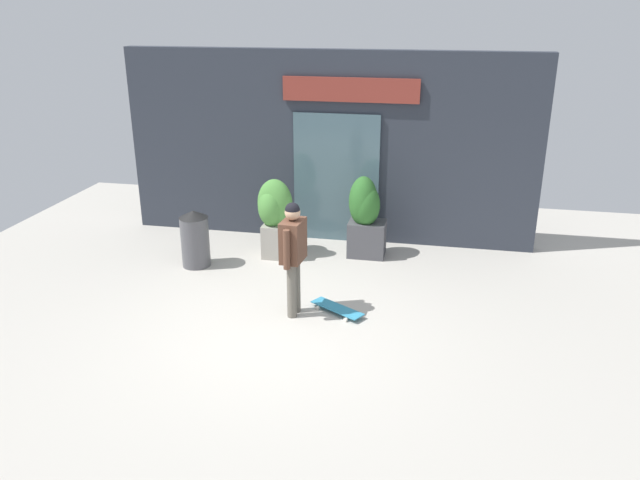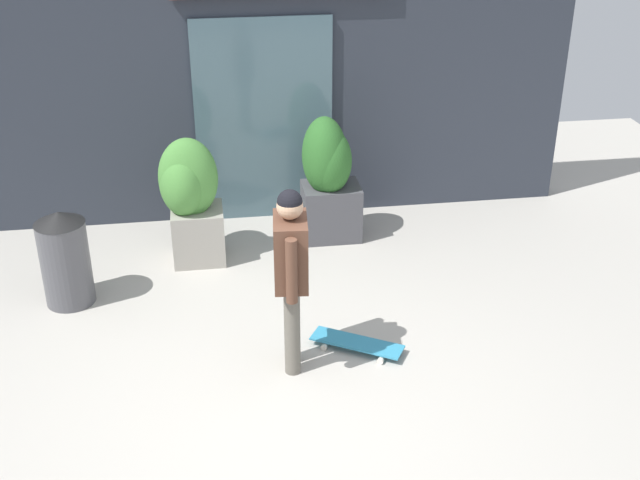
{
  "view_description": "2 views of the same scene",
  "coord_description": "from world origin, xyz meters",
  "px_view_note": "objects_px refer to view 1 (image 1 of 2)",
  "views": [
    {
      "loc": [
        1.98,
        -6.97,
        3.99
      ],
      "look_at": [
        0.41,
        0.81,
        0.96
      ],
      "focal_mm": 34.98,
      "sensor_mm": 36.0,
      "label": 1
    },
    {
      "loc": [
        -0.47,
        -5.1,
        4.03
      ],
      "look_at": [
        0.41,
        0.81,
        0.96
      ],
      "focal_mm": 45.7,
      "sensor_mm": 36.0,
      "label": 2
    }
  ],
  "objects_px": {
    "planter_box_left": "(365,215)",
    "planter_box_right": "(276,213)",
    "trash_bin": "(195,238)",
    "skateboarder": "(293,248)",
    "skateboard": "(337,308)"
  },
  "relations": [
    {
      "from": "planter_box_left",
      "to": "trash_bin",
      "type": "xyz_separation_m",
      "value": [
        -2.61,
        -0.96,
        -0.26
      ]
    },
    {
      "from": "skateboarder",
      "to": "skateboard",
      "type": "bearing_deg",
      "value": 20.14
    },
    {
      "from": "skateboarder",
      "to": "planter_box_right",
      "type": "relative_size",
      "value": 1.2
    },
    {
      "from": "planter_box_left",
      "to": "trash_bin",
      "type": "distance_m",
      "value": 2.79
    },
    {
      "from": "skateboarder",
      "to": "planter_box_left",
      "type": "xyz_separation_m",
      "value": [
        0.66,
        2.29,
        -0.24
      ]
    },
    {
      "from": "skateboarder",
      "to": "trash_bin",
      "type": "bearing_deg",
      "value": 151.05
    },
    {
      "from": "planter_box_right",
      "to": "skateboard",
      "type": "bearing_deg",
      "value": -53.95
    },
    {
      "from": "planter_box_right",
      "to": "trash_bin",
      "type": "relative_size",
      "value": 1.43
    },
    {
      "from": "skateboard",
      "to": "planter_box_right",
      "type": "xyz_separation_m",
      "value": [
        -1.36,
        1.87,
        0.68
      ]
    },
    {
      "from": "trash_bin",
      "to": "skateboarder",
      "type": "bearing_deg",
      "value": -34.26
    },
    {
      "from": "planter_box_left",
      "to": "trash_bin",
      "type": "height_order",
      "value": "planter_box_left"
    },
    {
      "from": "planter_box_left",
      "to": "planter_box_right",
      "type": "height_order",
      "value": "planter_box_left"
    },
    {
      "from": "planter_box_right",
      "to": "trash_bin",
      "type": "distance_m",
      "value": 1.38
    },
    {
      "from": "trash_bin",
      "to": "planter_box_left",
      "type": "bearing_deg",
      "value": 20.3
    },
    {
      "from": "trash_bin",
      "to": "skateboard",
      "type": "bearing_deg",
      "value": -25.01
    }
  ]
}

